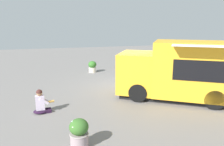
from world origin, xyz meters
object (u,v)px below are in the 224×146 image
(food_truck, at_px, (181,72))
(person_customer, at_px, (41,104))
(planter_flowering_near, at_px, (92,66))
(planter_flowering_far, at_px, (119,63))
(planter_flowering_side, at_px, (79,133))
(trash_bin, at_px, (141,61))

(food_truck, relative_size, person_customer, 5.97)
(planter_flowering_near, bearing_deg, food_truck, 23.43)
(planter_flowering_far, bearing_deg, planter_flowering_side, -22.99)
(trash_bin, bearing_deg, planter_flowering_far, -88.12)
(person_customer, xyz_separation_m, planter_flowering_far, (-7.32, 5.31, -0.03))
(food_truck, xyz_separation_m, trash_bin, (-7.37, 1.29, -0.79))
(trash_bin, bearing_deg, planter_flowering_near, -75.37)
(planter_flowering_side, bearing_deg, planter_flowering_near, 167.20)
(planter_flowering_near, height_order, planter_flowering_side, planter_flowering_side)
(person_customer, bearing_deg, trash_bin, 135.95)
(person_customer, distance_m, trash_bin, 10.27)
(food_truck, height_order, planter_flowering_near, food_truck)
(planter_flowering_far, bearing_deg, trash_bin, 91.88)
(person_customer, height_order, trash_bin, person_customer)
(food_truck, relative_size, planter_flowering_near, 7.04)
(person_customer, relative_size, trash_bin, 1.12)
(person_customer, bearing_deg, planter_flowering_side, 21.53)
(food_truck, xyz_separation_m, planter_flowering_near, (-6.32, -2.74, -0.80))
(trash_bin, bearing_deg, food_truck, -9.90)
(planter_flowering_near, relative_size, planter_flowering_side, 0.96)
(food_truck, height_order, planter_flowering_far, food_truck)
(food_truck, height_order, person_customer, food_truck)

